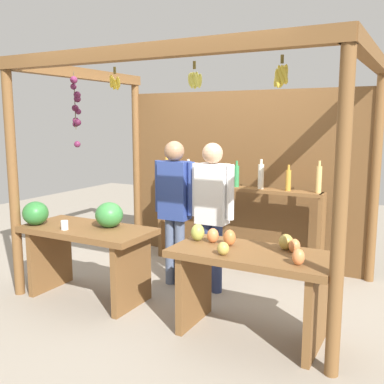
# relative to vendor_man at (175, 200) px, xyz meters

# --- Properties ---
(ground_plane) EXTENTS (12.00, 12.00, 0.00)m
(ground_plane) POSITION_rel_vendor_man_xyz_m (0.29, 0.06, -0.94)
(ground_plane) COLOR gray
(ground_plane) RESTS_ON ground
(market_stall) EXTENTS (3.29, 2.24, 2.39)m
(market_stall) POSITION_rel_vendor_man_xyz_m (0.29, 0.56, 0.46)
(market_stall) COLOR brown
(market_stall) RESTS_ON ground
(fruit_counter_left) EXTENTS (1.35, 0.64, 0.99)m
(fruit_counter_left) POSITION_rel_vendor_man_xyz_m (-0.62, -0.74, -0.32)
(fruit_counter_left) COLOR brown
(fruit_counter_left) RESTS_ON ground
(fruit_counter_right) EXTENTS (1.33, 0.64, 0.89)m
(fruit_counter_right) POSITION_rel_vendor_man_xyz_m (1.15, -0.73, -0.39)
(fruit_counter_right) COLOR brown
(fruit_counter_right) RESTS_ON ground
(bottle_shelf_unit) EXTENTS (2.11, 0.22, 1.36)m
(bottle_shelf_unit) POSITION_rel_vendor_man_xyz_m (0.33, 0.86, -0.14)
(bottle_shelf_unit) COLOR brown
(bottle_shelf_unit) RESTS_ON ground
(vendor_man) EXTENTS (0.48, 0.21, 1.58)m
(vendor_man) POSITION_rel_vendor_man_xyz_m (0.00, 0.00, 0.00)
(vendor_man) COLOR slate
(vendor_man) RESTS_ON ground
(vendor_woman) EXTENTS (0.48, 0.21, 1.57)m
(vendor_woman) POSITION_rel_vendor_man_xyz_m (0.44, 0.01, -0.01)
(vendor_woman) COLOR navy
(vendor_woman) RESTS_ON ground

